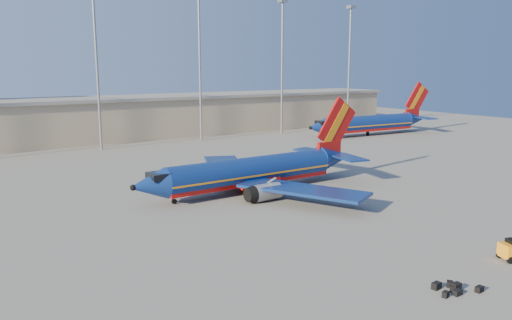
# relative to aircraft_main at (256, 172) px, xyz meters

# --- Properties ---
(ground) EXTENTS (220.00, 220.00, 0.00)m
(ground) POSITION_rel_aircraft_main_xyz_m (-0.94, -5.45, -2.27)
(ground) COLOR slate
(ground) RESTS_ON ground
(terminal_building) EXTENTS (122.00, 16.00, 8.50)m
(terminal_building) POSITION_rel_aircraft_main_xyz_m (9.06, 52.55, 2.05)
(terminal_building) COLOR gray
(terminal_building) RESTS_ON ground
(light_mast_row) EXTENTS (101.60, 1.60, 28.65)m
(light_mast_row) POSITION_rel_aircraft_main_xyz_m (4.06, 40.55, 15.28)
(light_mast_row) COLOR gray
(light_mast_row) RESTS_ON ground
(aircraft_main) EXTENTS (31.34, 30.18, 10.62)m
(aircraft_main) POSITION_rel_aircraft_main_xyz_m (0.00, 0.00, 0.00)
(aircraft_main) COLOR navy
(aircraft_main) RESTS_ON ground
(aircraft_second) EXTENTS (33.31, 12.95, 11.28)m
(aircraft_second) POSITION_rel_aircraft_main_xyz_m (48.03, 27.14, 0.32)
(aircraft_second) COLOR navy
(aircraft_second) RESTS_ON ground
(luggage_pile) EXTENTS (3.04, 2.25, 0.52)m
(luggage_pile) POSITION_rel_aircraft_main_xyz_m (-4.46, -29.67, -2.05)
(luggage_pile) COLOR black
(luggage_pile) RESTS_ON ground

